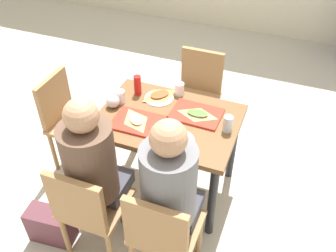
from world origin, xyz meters
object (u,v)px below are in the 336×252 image
at_px(plastic_cup_a, 179,89).
at_px(handbag, 51,225).
at_px(chair_near_left, 88,207).
at_px(soda_can, 228,124).
at_px(condiment_bottle, 138,85).
at_px(chair_far_side, 198,90).
at_px(foil_bundle, 113,101).
at_px(pizza_slice_c, 160,95).
at_px(plastic_cup_b, 154,141).
at_px(tray_red_far, 196,114).
at_px(paper_plate_near_edge, 178,140).
at_px(person_in_brown_jacket, 171,188).
at_px(pizza_slice_b, 198,114).
at_px(tray_red_near, 138,122).
at_px(paper_plate_center, 159,98).
at_px(chair_near_right, 162,232).
at_px(plastic_cup_c, 120,97).
at_px(pizza_slice_a, 136,120).
at_px(main_table, 168,130).
at_px(chair_left_end, 68,116).
at_px(person_in_red, 94,165).

relative_size(plastic_cup_a, handbag, 0.31).
distance_m(chair_near_left, soda_can, 1.07).
bearing_deg(condiment_bottle, soda_can, -13.55).
xyz_separation_m(chair_near_left, soda_can, (0.68, 0.77, 0.29)).
relative_size(chair_far_side, condiment_bottle, 5.26).
bearing_deg(condiment_bottle, foil_bundle, -114.75).
bearing_deg(pizza_slice_c, plastic_cup_b, -71.35).
relative_size(tray_red_far, paper_plate_near_edge, 1.64).
distance_m(person_in_brown_jacket, pizza_slice_c, 0.93).
bearing_deg(pizza_slice_b, tray_red_near, -148.66).
relative_size(foil_bundle, handbag, 0.31).
bearing_deg(plastic_cup_a, pizza_slice_b, -44.81).
height_order(tray_red_far, condiment_bottle, condiment_bottle).
xyz_separation_m(chair_far_side, paper_plate_center, (-0.15, -0.55, 0.24)).
distance_m(chair_near_right, tray_red_near, 0.79).
xyz_separation_m(pizza_slice_b, plastic_cup_a, (-0.22, 0.21, 0.03)).
bearing_deg(condiment_bottle, pizza_slice_c, 8.31).
bearing_deg(plastic_cup_c, pizza_slice_a, -40.82).
bearing_deg(main_table, chair_far_side, 90.00).
relative_size(chair_near_left, chair_left_end, 1.00).
height_order(person_in_red, tray_red_near, person_in_red).
xyz_separation_m(pizza_slice_c, foil_bundle, (-0.27, -0.24, 0.03)).
distance_m(pizza_slice_a, plastic_cup_a, 0.47).
distance_m(plastic_cup_a, foil_bundle, 0.52).
distance_m(chair_near_right, paper_plate_near_edge, 0.61).
xyz_separation_m(main_table, handbag, (-0.60, -0.76, -0.47)).
height_order(person_in_brown_jacket, plastic_cup_a, person_in_brown_jacket).
bearing_deg(tray_red_far, pizza_slice_c, 160.70).
relative_size(paper_plate_near_edge, plastic_cup_a, 2.20).
distance_m(tray_red_near, pizza_slice_b, 0.43).
distance_m(plastic_cup_c, soda_can, 0.83).
xyz_separation_m(chair_near_left, pizza_slice_c, (0.10, 0.97, 0.25)).
relative_size(person_in_brown_jacket, handbag, 3.91).
bearing_deg(paper_plate_near_edge, person_in_red, -134.67).
bearing_deg(tray_red_near, plastic_cup_a, 70.93).
relative_size(plastic_cup_c, soda_can, 0.82).
height_order(tray_red_far, soda_can, soda_can).
relative_size(paper_plate_center, pizza_slice_a, 0.93).
bearing_deg(chair_near_right, soda_can, 77.04).
xyz_separation_m(person_in_brown_jacket, plastic_cup_a, (-0.28, 0.92, 0.04)).
relative_size(paper_plate_near_edge, foil_bundle, 2.20).
bearing_deg(person_in_red, paper_plate_center, 82.89).
bearing_deg(pizza_slice_c, condiment_bottle, -171.69).
bearing_deg(person_in_brown_jacket, chair_near_right, -90.00).
xyz_separation_m(chair_left_end, plastic_cup_a, (0.86, 0.31, 0.28)).
relative_size(person_in_brown_jacket, pizza_slice_a, 5.29).
distance_m(chair_far_side, plastic_cup_c, 0.85).
bearing_deg(chair_near_right, pizza_slice_c, 112.71).
xyz_separation_m(pizza_slice_b, foil_bundle, (-0.62, -0.11, 0.03)).
bearing_deg(tray_red_near, paper_plate_center, 85.61).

